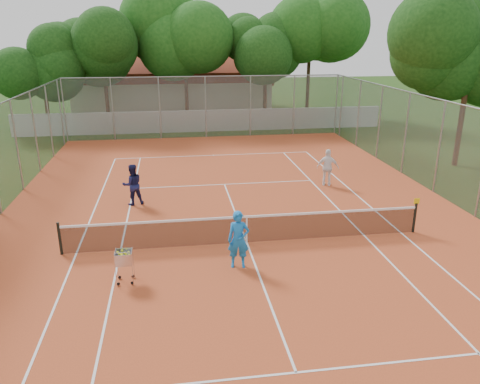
{
  "coord_description": "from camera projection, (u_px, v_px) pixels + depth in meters",
  "views": [
    {
      "loc": [
        -2.31,
        -14.06,
        6.66
      ],
      "look_at": [
        0.0,
        1.5,
        1.3
      ],
      "focal_mm": 35.0,
      "sensor_mm": 36.0,
      "label": 1
    }
  ],
  "objects": [
    {
      "name": "player_far_left",
      "position": [
        132.0,
        185.0,
        18.85
      ],
      "size": [
        0.97,
        0.85,
        1.69
      ],
      "primitive_type": "imported",
      "rotation": [
        0.0,
        0.0,
        3.44
      ],
      "color": "#171946",
      "rests_on": "court_pad"
    },
    {
      "name": "ground",
      "position": [
        247.0,
        243.0,
        15.63
      ],
      "size": [
        120.0,
        120.0,
        0.0
      ],
      "primitive_type": "plane",
      "color": "#1B370F",
      "rests_on": "ground"
    },
    {
      "name": "clubhouse",
      "position": [
        173.0,
        86.0,
        41.8
      ],
      "size": [
        16.4,
        9.0,
        4.4
      ],
      "primitive_type": "cube",
      "color": "beige",
      "rests_on": "ground"
    },
    {
      "name": "perimeter_fence",
      "position": [
        247.0,
        186.0,
        14.99
      ],
      "size": [
        18.0,
        34.0,
        4.0
      ],
      "primitive_type": "cube",
      "color": "slate",
      "rests_on": "ground"
    },
    {
      "name": "tennis_net",
      "position": [
        247.0,
        229.0,
        15.47
      ],
      "size": [
        11.88,
        0.1,
        0.98
      ],
      "primitive_type": "cube",
      "color": "black",
      "rests_on": "court_pad"
    },
    {
      "name": "player_far_right",
      "position": [
        328.0,
        168.0,
        21.23
      ],
      "size": [
        1.07,
        0.74,
        1.69
      ],
      "primitive_type": "imported",
      "rotation": [
        0.0,
        0.0,
        2.77
      ],
      "color": "white",
      "rests_on": "court_pad"
    },
    {
      "name": "court_lines",
      "position": [
        247.0,
        242.0,
        15.63
      ],
      "size": [
        10.98,
        23.78,
        0.01
      ],
      "primitive_type": "cube",
      "color": "white",
      "rests_on": "court_pad"
    },
    {
      "name": "court_pad",
      "position": [
        247.0,
        243.0,
        15.63
      ],
      "size": [
        18.0,
        34.0,
        0.02
      ],
      "primitive_type": "cube",
      "color": "#BB4B24",
      "rests_on": "ground"
    },
    {
      "name": "boundary_wall",
      "position": [
        204.0,
        121.0,
        33.18
      ],
      "size": [
        26.0,
        0.3,
        1.5
      ],
      "primitive_type": "cube",
      "color": "silver",
      "rests_on": "ground"
    },
    {
      "name": "player_near",
      "position": [
        238.0,
        240.0,
        13.75
      ],
      "size": [
        0.69,
        0.5,
        1.75
      ],
      "primitive_type": "imported",
      "rotation": [
        0.0,
        0.0,
        -0.14
      ],
      "color": "blue",
      "rests_on": "court_pad"
    },
    {
      "name": "tropical_trees",
      "position": [
        199.0,
        57.0,
        34.62
      ],
      "size": [
        29.0,
        19.0,
        10.0
      ],
      "primitive_type": "cube",
      "color": "#0F340D",
      "rests_on": "ground"
    },
    {
      "name": "ball_hopper",
      "position": [
        125.0,
        265.0,
        12.99
      ],
      "size": [
        0.58,
        0.58,
        1.03
      ],
      "primitive_type": "cube",
      "rotation": [
        0.0,
        0.0,
        -0.19
      ],
      "color": "silver",
      "rests_on": "court_pad"
    }
  ]
}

